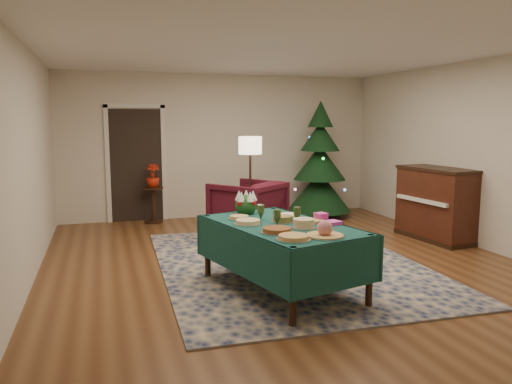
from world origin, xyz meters
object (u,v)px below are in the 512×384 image
object	(u,v)px
armchair	(248,206)
buffet_table	(281,238)
piano	(436,205)
side_table	(154,206)
christmas_tree	(320,165)
potted_plant	(153,181)
floor_lamp	(250,151)
gift_box	(321,217)

from	to	relation	value
armchair	buffet_table	bearing A→B (deg)	43.78
piano	side_table	bearing A→B (deg)	147.25
armchair	christmas_tree	size ratio (longest dim) A/B	0.45
potted_plant	piano	xyz separation A→B (m)	(4.05, -2.60, -0.22)
armchair	christmas_tree	xyz separation A→B (m)	(1.80, 1.24, 0.50)
armchair	floor_lamp	xyz separation A→B (m)	(0.15, 0.36, 0.84)
floor_lamp	side_table	bearing A→B (deg)	141.29
christmas_tree	piano	distance (m)	2.52
floor_lamp	potted_plant	bearing A→B (deg)	141.29
potted_plant	gift_box	bearing A→B (deg)	-71.34
buffet_table	side_table	distance (m)	4.25
armchair	piano	world-z (taller)	piano
side_table	floor_lamp	bearing A→B (deg)	-38.71
floor_lamp	piano	distance (m)	3.04
floor_lamp	potted_plant	xyz separation A→B (m)	(-1.47, 1.18, -0.57)
armchair	potted_plant	bearing A→B (deg)	-87.24
gift_box	floor_lamp	world-z (taller)	floor_lamp
gift_box	christmas_tree	xyz separation A→B (m)	(1.73, 3.84, 0.21)
buffet_table	gift_box	size ratio (longest dim) A/B	17.87
buffet_table	christmas_tree	size ratio (longest dim) A/B	0.95
buffet_table	armchair	world-z (taller)	armchair
armchair	piano	bearing A→B (deg)	120.81
side_table	potted_plant	distance (m)	0.45
floor_lamp	piano	world-z (taller)	floor_lamp
armchair	side_table	distance (m)	2.04
potted_plant	piano	distance (m)	4.82
gift_box	armchair	world-z (taller)	armchair
buffet_table	armchair	distance (m)	2.63
buffet_table	potted_plant	bearing A→B (deg)	102.81
gift_box	potted_plant	xyz separation A→B (m)	(-1.40, 4.14, -0.02)
armchair	christmas_tree	bearing A→B (deg)	176.67
gift_box	side_table	distance (m)	4.39
armchair	piano	size ratio (longest dim) A/B	0.73
potted_plant	buffet_table	bearing A→B (deg)	-77.19
gift_box	christmas_tree	size ratio (longest dim) A/B	0.05
armchair	side_table	size ratio (longest dim) A/B	1.53
christmas_tree	piano	size ratio (longest dim) A/B	1.64
gift_box	potted_plant	bearing A→B (deg)	108.66
side_table	potted_plant	size ratio (longest dim) A/B	1.52
buffet_table	piano	world-z (taller)	piano
buffet_table	side_table	size ratio (longest dim) A/B	3.26
buffet_table	potted_plant	xyz separation A→B (m)	(-0.94, 4.14, 0.17)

